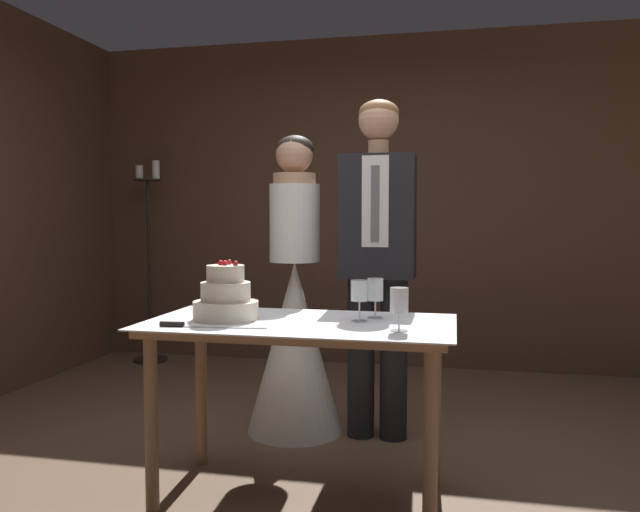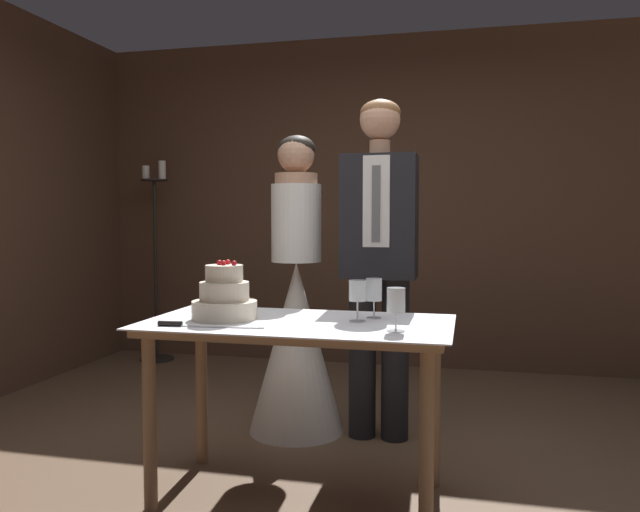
{
  "view_description": "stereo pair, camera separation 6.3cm",
  "coord_description": "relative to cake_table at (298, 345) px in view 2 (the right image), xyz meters",
  "views": [
    {
      "loc": [
        0.56,
        -2.62,
        1.22
      ],
      "look_at": [
        -0.09,
        0.35,
        1.03
      ],
      "focal_mm": 35.0,
      "sensor_mm": 36.0,
      "label": 1
    },
    {
      "loc": [
        0.62,
        -2.61,
        1.22
      ],
      "look_at": [
        -0.09,
        0.35,
        1.03
      ],
      "focal_mm": 35.0,
      "sensor_mm": 36.0,
      "label": 2
    }
  ],
  "objects": [
    {
      "name": "groom",
      "position": [
        0.23,
        0.81,
        0.38
      ],
      "size": [
        0.4,
        0.25,
        1.85
      ],
      "color": "black",
      "rests_on": "ground_plane"
    },
    {
      "name": "wine_glass_middle",
      "position": [
        0.3,
        0.16,
        0.22
      ],
      "size": [
        0.07,
        0.07,
        0.18
      ],
      "color": "silver",
      "rests_on": "cake_table"
    },
    {
      "name": "wall_back",
      "position": [
        0.09,
        2.56,
        0.67
      ],
      "size": [
        5.13,
        0.12,
        2.67
      ],
      "primitive_type": "cube",
      "color": "#513828",
      "rests_on": "ground_plane"
    },
    {
      "name": "tiered_cake",
      "position": [
        -0.33,
        -0.02,
        0.2
      ],
      "size": [
        0.28,
        0.28,
        0.26
      ],
      "color": "beige",
      "rests_on": "cake_table"
    },
    {
      "name": "candle_stand",
      "position": [
        -1.86,
        2.23,
        0.11
      ],
      "size": [
        0.28,
        0.28,
        1.68
      ],
      "color": "black",
      "rests_on": "ground_plane"
    },
    {
      "name": "cake_knife",
      "position": [
        -0.39,
        -0.23,
        0.11
      ],
      "size": [
        0.44,
        0.06,
        0.02
      ],
      "rotation": [
        0.0,
        0.0,
        0.1
      ],
      "color": "silver",
      "rests_on": "cake_table"
    },
    {
      "name": "wine_glass_near",
      "position": [
        0.43,
        -0.14,
        0.22
      ],
      "size": [
        0.07,
        0.07,
        0.17
      ],
      "color": "silver",
      "rests_on": "cake_table"
    },
    {
      "name": "ground_plane",
      "position": [
        0.09,
        0.06,
        -0.67
      ],
      "size": [
        40.0,
        40.0,
        0.0
      ],
      "primitive_type": "plane",
      "color": "brown"
    },
    {
      "name": "cake_table",
      "position": [
        0.0,
        0.0,
        0.0
      ],
      "size": [
        1.31,
        0.69,
        0.77
      ],
      "color": "#8E6B4C",
      "rests_on": "ground_plane"
    },
    {
      "name": "wine_glass_far",
      "position": [
        0.25,
        0.05,
        0.23
      ],
      "size": [
        0.07,
        0.07,
        0.18
      ],
      "color": "silver",
      "rests_on": "cake_table"
    },
    {
      "name": "bride",
      "position": [
        -0.23,
        0.81,
        -0.05
      ],
      "size": [
        0.54,
        0.54,
        1.67
      ],
      "color": "white",
      "rests_on": "ground_plane"
    }
  ]
}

